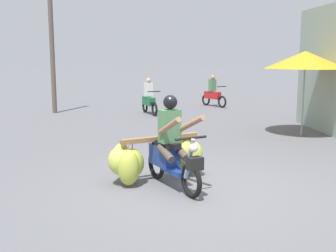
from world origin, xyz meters
TOP-DOWN VIEW (x-y plane):
  - ground_plane at (0.00, 0.00)m, footprint 120.00×120.00m
  - motorbike_main_loaded at (-0.52, 0.53)m, footprint 1.80×2.05m
  - motorbike_distant_ahead_left at (2.48, 11.75)m, footprint 0.92×1.44m
  - motorbike_distant_ahead_right at (-0.45, 9.45)m, footprint 0.68×1.57m
  - market_umbrella_near_shop at (3.72, 4.65)m, footprint 2.21×2.21m
  - utility_pole at (-4.17, 10.05)m, footprint 0.18×0.18m

SIDE VIEW (x-z plane):
  - ground_plane at x=0.00m, z-range 0.00..0.00m
  - motorbike_main_loaded at x=-0.52m, z-range -0.31..1.27m
  - motorbike_distant_ahead_left at x=2.48m, z-range -0.13..1.27m
  - motorbike_distant_ahead_right at x=-0.45m, z-range -0.13..1.27m
  - market_umbrella_near_shop at x=3.72m, z-range 0.94..3.30m
  - utility_pole at x=-4.17m, z-range 0.00..5.77m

